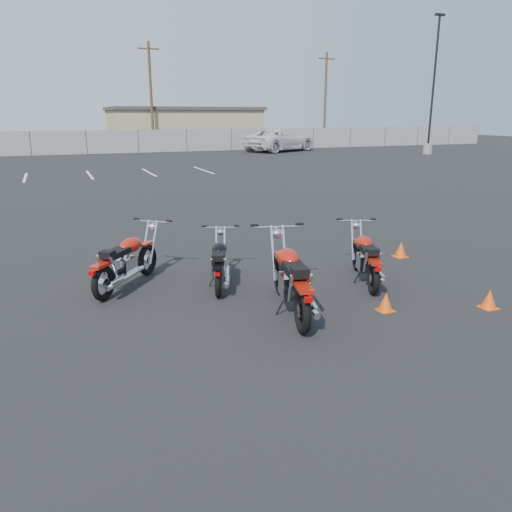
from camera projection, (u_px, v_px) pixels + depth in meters
name	position (u px, v px, depth m)	size (l,w,h in m)	color
ground	(259.00, 306.00, 7.88)	(120.00, 120.00, 0.00)	black
motorcycle_front_red	(127.00, 261.00, 8.66)	(1.64, 1.85, 1.02)	black
motorcycle_second_black	(220.00, 263.00, 8.77)	(1.00, 1.81, 0.90)	black
motorcycle_third_red	(291.00, 279.00, 7.53)	(1.06, 2.33, 1.15)	black
motorcycle_rear_red	(366.00, 258.00, 8.94)	(1.14, 1.96, 0.98)	black
training_cone_near	(401.00, 249.00, 10.60)	(0.27, 0.27, 0.33)	#EB4E0C
training_cone_far	(489.00, 299.00, 7.78)	(0.25, 0.25, 0.30)	#EB4E0C
training_cone_extra	(386.00, 302.00, 7.67)	(0.24, 0.24, 0.29)	#EB4E0C
light_pole_east	(430.00, 120.00, 38.34)	(0.80, 0.70, 10.07)	gray
chainlink_fence	(86.00, 142.00, 38.81)	(80.06, 0.06, 1.80)	gray
tan_building_east	(183.00, 126.00, 50.21)	(14.40, 9.40, 3.70)	tan
utility_pole_c	(151.00, 94.00, 43.53)	(1.80, 0.24, 9.00)	#42301E
utility_pole_d	(325.00, 97.00, 50.98)	(1.80, 0.24, 9.00)	#42301E
parking_line_stripes	(58.00, 176.00, 24.78)	(15.12, 4.00, 0.01)	silver
white_van	(280.00, 134.00, 41.65)	(7.62, 3.05, 2.89)	silver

